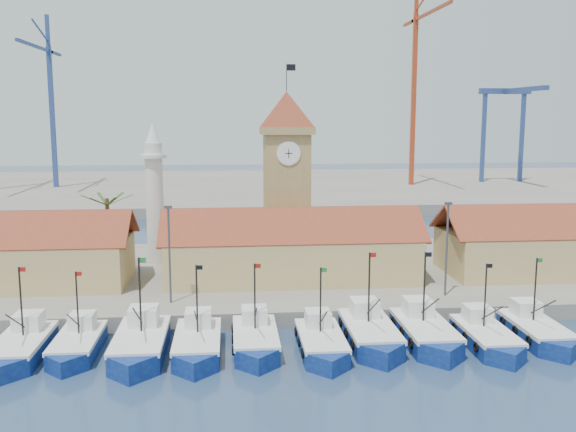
{
  "coord_description": "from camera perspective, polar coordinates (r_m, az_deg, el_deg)",
  "views": [
    {
      "loc": [
        -6.51,
        -45.92,
        18.58
      ],
      "look_at": [
        -0.58,
        18.0,
        8.48
      ],
      "focal_mm": 40.0,
      "sensor_mm": 36.0,
      "label": 1
    }
  ],
  "objects": [
    {
      "name": "palm_tree",
      "position": [
        74.2,
        -15.7,
        -0.96
      ],
      "size": [
        5.6,
        5.03,
        8.39
      ],
      "color": "brown",
      "rests_on": "quay"
    },
    {
      "name": "boat_8",
      "position": [
        55.02,
        17.31,
        -10.4
      ],
      "size": [
        3.46,
        9.47,
        7.16
      ],
      "color": "navy",
      "rests_on": "ground"
    },
    {
      "name": "terminal",
      "position": [
        157.04,
        -2.9,
        2.5
      ],
      "size": [
        240.0,
        80.0,
        2.0
      ],
      "primitive_type": "cube",
      "color": "gray",
      "rests_on": "ground"
    },
    {
      "name": "boat_0",
      "position": [
        54.41,
        -22.7,
        -10.88
      ],
      "size": [
        3.6,
        9.86,
        7.46
      ],
      "color": "navy",
      "rests_on": "ground"
    },
    {
      "name": "minaret",
      "position": [
        74.93,
        -11.78,
        1.97
      ],
      "size": [
        3.0,
        3.0,
        16.3
      ],
      "color": "silver",
      "rests_on": "quay"
    },
    {
      "name": "boat_5",
      "position": [
        51.49,
        3.02,
        -11.34
      ],
      "size": [
        3.44,
        9.43,
        7.13
      ],
      "color": "navy",
      "rests_on": "ground"
    },
    {
      "name": "boat_6",
      "position": [
        53.58,
        7.36,
        -10.49
      ],
      "size": [
        3.84,
        10.53,
        7.97
      ],
      "color": "navy",
      "rests_on": "ground"
    },
    {
      "name": "boat_2",
      "position": [
        52.14,
        -13.02,
        -11.19
      ],
      "size": [
        3.91,
        10.71,
        8.1
      ],
      "color": "navy",
      "rests_on": "ground"
    },
    {
      "name": "crane_blue_near",
      "position": [
        157.77,
        -20.46,
        10.23
      ],
      "size": [
        1.0,
        32.55,
        39.02
      ],
      "color": "navy",
      "rests_on": "terminal"
    },
    {
      "name": "boat_7",
      "position": [
        54.59,
        12.19,
        -10.25
      ],
      "size": [
        3.83,
        10.5,
        7.95
      ],
      "color": "navy",
      "rests_on": "ground"
    },
    {
      "name": "boat_4",
      "position": [
        52.07,
        -2.9,
        -11.09
      ],
      "size": [
        3.53,
        9.67,
        7.31
      ],
      "color": "navy",
      "rests_on": "ground"
    },
    {
      "name": "boat_1",
      "position": [
        53.79,
        -18.25,
        -10.93
      ],
      "size": [
        3.32,
        9.08,
        6.87
      ],
      "color": "navy",
      "rests_on": "ground"
    },
    {
      "name": "gantry",
      "position": [
        167.25,
        19.12,
        8.96
      ],
      "size": [
        13.0,
        22.0,
        23.2
      ],
      "color": "navy",
      "rests_on": "terminal"
    },
    {
      "name": "crane_red_right",
      "position": [
        156.03,
        11.32,
        12.22
      ],
      "size": [
        1.0,
        34.11,
        46.63
      ],
      "color": "#A63719",
      "rests_on": "terminal"
    },
    {
      "name": "lamp_posts",
      "position": [
        59.58,
        1.57,
        -2.78
      ],
      "size": [
        80.7,
        0.25,
        9.03
      ],
      "color": "#3F3F44",
      "rests_on": "quay"
    },
    {
      "name": "quay",
      "position": [
        72.45,
        0.02,
        -5.31
      ],
      "size": [
        140.0,
        32.0,
        1.5
      ],
      "primitive_type": "cube",
      "color": "gray",
      "rests_on": "ground"
    },
    {
      "name": "ground",
      "position": [
        49.96,
        2.64,
        -12.9
      ],
      "size": [
        400.0,
        400.0,
        0.0
      ],
      "primitive_type": "plane",
      "color": "#1B3049",
      "rests_on": "ground"
    },
    {
      "name": "boat_9",
      "position": [
        57.8,
        21.31,
        -9.65
      ],
      "size": [
        3.52,
        9.65,
        7.3
      ],
      "color": "navy",
      "rests_on": "ground"
    },
    {
      "name": "boat_3",
      "position": [
        51.61,
        -8.06,
        -11.34
      ],
      "size": [
        3.58,
        9.8,
        7.42
      ],
      "color": "navy",
      "rests_on": "ground"
    },
    {
      "name": "hall_center",
      "position": [
        67.82,
        0.33,
        -3.48
      ],
      "size": [
        27.04,
        10.13,
        7.61
      ],
      "color": "tan",
      "rests_on": "quay"
    },
    {
      "name": "clock_tower",
      "position": [
        72.51,
        -0.13,
        3.7
      ],
      "size": [
        5.8,
        5.8,
        22.7
      ],
      "color": "tan",
      "rests_on": "quay"
    }
  ]
}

